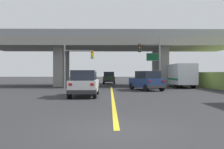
{
  "coord_description": "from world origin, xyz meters",
  "views": [
    {
      "loc": [
        -0.23,
        -7.23,
        1.81
      ],
      "look_at": [
        0.02,
        15.66,
        1.67
      ],
      "focal_mm": 37.05,
      "sensor_mm": 36.0,
      "label": 1
    }
  ],
  "objects_px": {
    "suv_lead": "(85,83)",
    "traffic_signal_nearside": "(153,57)",
    "traffic_signal_farside": "(75,60)",
    "highway_sign": "(153,61)",
    "box_truck": "(180,75)",
    "suv_crossing": "(147,81)",
    "sedan_oncoming": "(109,78)"
  },
  "relations": [
    {
      "from": "suv_lead",
      "to": "box_truck",
      "type": "bearing_deg",
      "value": 45.8
    },
    {
      "from": "suv_lead",
      "to": "sedan_oncoming",
      "type": "xyz_separation_m",
      "value": [
        1.85,
        21.35,
        0.0
      ]
    },
    {
      "from": "box_truck",
      "to": "sedan_oncoming",
      "type": "relative_size",
      "value": 1.42
    },
    {
      "from": "box_truck",
      "to": "highway_sign",
      "type": "distance_m",
      "value": 4.03
    },
    {
      "from": "sedan_oncoming",
      "to": "highway_sign",
      "type": "relative_size",
      "value": 1.04
    },
    {
      "from": "suv_lead",
      "to": "traffic_signal_nearside",
      "type": "relative_size",
      "value": 0.77
    },
    {
      "from": "suv_lead",
      "to": "sedan_oncoming",
      "type": "bearing_deg",
      "value": 85.05
    },
    {
      "from": "highway_sign",
      "to": "suv_lead",
      "type": "bearing_deg",
      "value": -120.96
    },
    {
      "from": "traffic_signal_nearside",
      "to": "suv_lead",
      "type": "bearing_deg",
      "value": -128.63
    },
    {
      "from": "suv_lead",
      "to": "highway_sign",
      "type": "distance_m",
      "value": 15.19
    },
    {
      "from": "sedan_oncoming",
      "to": "traffic_signal_nearside",
      "type": "bearing_deg",
      "value": -68.16
    },
    {
      "from": "suv_crossing",
      "to": "sedan_oncoming",
      "type": "distance_m",
      "value": 15.59
    },
    {
      "from": "suv_crossing",
      "to": "highway_sign",
      "type": "distance_m",
      "value": 7.26
    },
    {
      "from": "sedan_oncoming",
      "to": "traffic_signal_nearside",
      "type": "distance_m",
      "value": 13.92
    },
    {
      "from": "sedan_oncoming",
      "to": "traffic_signal_farside",
      "type": "xyz_separation_m",
      "value": [
        -4.01,
        -11.96,
        2.31
      ]
    },
    {
      "from": "traffic_signal_farside",
      "to": "highway_sign",
      "type": "relative_size",
      "value": 1.14
    },
    {
      "from": "sedan_oncoming",
      "to": "traffic_signal_nearside",
      "type": "height_order",
      "value": "traffic_signal_nearside"
    },
    {
      "from": "traffic_signal_farside",
      "to": "highway_sign",
      "type": "xyz_separation_m",
      "value": [
        9.87,
        3.47,
        0.12
      ]
    },
    {
      "from": "suv_crossing",
      "to": "traffic_signal_farside",
      "type": "xyz_separation_m",
      "value": [
        -8.0,
        3.11,
        2.31
      ]
    },
    {
      "from": "box_truck",
      "to": "highway_sign",
      "type": "bearing_deg",
      "value": 151.06
    },
    {
      "from": "box_truck",
      "to": "traffic_signal_farside",
      "type": "height_order",
      "value": "traffic_signal_farside"
    },
    {
      "from": "sedan_oncoming",
      "to": "traffic_signal_farside",
      "type": "distance_m",
      "value": 12.82
    },
    {
      "from": "traffic_signal_nearside",
      "to": "traffic_signal_farside",
      "type": "height_order",
      "value": "traffic_signal_nearside"
    },
    {
      "from": "box_truck",
      "to": "traffic_signal_farside",
      "type": "distance_m",
      "value": 13.23
    },
    {
      "from": "traffic_signal_farside",
      "to": "suv_crossing",
      "type": "bearing_deg",
      "value": -21.26
    },
    {
      "from": "traffic_signal_nearside",
      "to": "box_truck",
      "type": "bearing_deg",
      "value": 32.3
    },
    {
      "from": "suv_lead",
      "to": "traffic_signal_farside",
      "type": "xyz_separation_m",
      "value": [
        -2.16,
        9.39,
        2.31
      ]
    },
    {
      "from": "traffic_signal_farside",
      "to": "highway_sign",
      "type": "bearing_deg",
      "value": 19.35
    },
    {
      "from": "suv_crossing",
      "to": "highway_sign",
      "type": "height_order",
      "value": "highway_sign"
    },
    {
      "from": "box_truck",
      "to": "sedan_oncoming",
      "type": "distance_m",
      "value": 13.61
    },
    {
      "from": "highway_sign",
      "to": "sedan_oncoming",
      "type": "bearing_deg",
      "value": 124.65
    },
    {
      "from": "suv_crossing",
      "to": "traffic_signal_nearside",
      "type": "distance_m",
      "value": 3.76
    }
  ]
}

